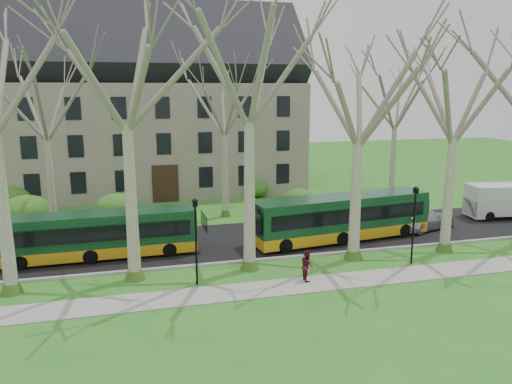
{
  "coord_description": "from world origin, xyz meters",
  "views": [
    {
      "loc": [
        -9.07,
        -24.37,
        9.61
      ],
      "look_at": [
        -1.91,
        3.0,
        3.68
      ],
      "focal_mm": 35.0,
      "sensor_mm": 36.0,
      "label": 1
    }
  ],
  "objects_px": {
    "bus_follow": "(341,217)",
    "sedan": "(424,219)",
    "pedestrian_b": "(307,265)",
    "van_a": "(506,201)",
    "bus_lead": "(100,234)"
  },
  "relations": [
    {
      "from": "van_a",
      "to": "sedan",
      "type": "bearing_deg",
      "value": -162.9
    },
    {
      "from": "sedan",
      "to": "pedestrian_b",
      "type": "relative_size",
      "value": 3.13
    },
    {
      "from": "bus_follow",
      "to": "van_a",
      "type": "xyz_separation_m",
      "value": [
        14.26,
        2.03,
        -0.22
      ]
    },
    {
      "from": "bus_lead",
      "to": "pedestrian_b",
      "type": "bearing_deg",
      "value": -33.13
    },
    {
      "from": "bus_lead",
      "to": "pedestrian_b",
      "type": "relative_size",
      "value": 6.94
    },
    {
      "from": "sedan",
      "to": "van_a",
      "type": "distance_m",
      "value": 7.85
    },
    {
      "from": "bus_follow",
      "to": "pedestrian_b",
      "type": "height_order",
      "value": "bus_follow"
    },
    {
      "from": "pedestrian_b",
      "to": "van_a",
      "type": "bearing_deg",
      "value": -62.82
    },
    {
      "from": "bus_lead",
      "to": "van_a",
      "type": "distance_m",
      "value": 29.08
    },
    {
      "from": "pedestrian_b",
      "to": "bus_lead",
      "type": "bearing_deg",
      "value": 62.32
    },
    {
      "from": "bus_follow",
      "to": "pedestrian_b",
      "type": "distance_m",
      "value": 7.55
    },
    {
      "from": "sedan",
      "to": "pedestrian_b",
      "type": "bearing_deg",
      "value": 102.62
    },
    {
      "from": "bus_follow",
      "to": "van_a",
      "type": "bearing_deg",
      "value": 0.7
    },
    {
      "from": "bus_lead",
      "to": "bus_follow",
      "type": "distance_m",
      "value": 14.77
    },
    {
      "from": "bus_follow",
      "to": "sedan",
      "type": "distance_m",
      "value": 6.63
    }
  ]
}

